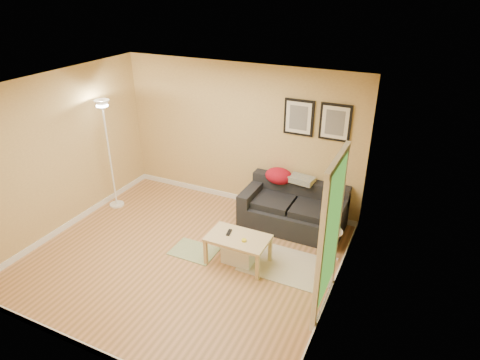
{
  "coord_description": "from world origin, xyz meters",
  "views": [
    {
      "loc": [
        3.0,
        -4.33,
        3.86
      ],
      "look_at": [
        0.55,
        0.85,
        1.05
      ],
      "focal_mm": 31.09,
      "sensor_mm": 36.0,
      "label": 1
    }
  ],
  "objects_px": {
    "sofa": "(293,207)",
    "book_stack": "(333,229)",
    "floor_lamp": "(110,158)",
    "coffee_table": "(238,250)",
    "storage_bin": "(239,253)",
    "side_table": "(331,244)"
  },
  "relations": [
    {
      "from": "storage_bin",
      "to": "floor_lamp",
      "type": "relative_size",
      "value": 0.24
    },
    {
      "from": "sofa",
      "to": "side_table",
      "type": "bearing_deg",
      "value": -36.75
    },
    {
      "from": "side_table",
      "to": "floor_lamp",
      "type": "height_order",
      "value": "floor_lamp"
    },
    {
      "from": "side_table",
      "to": "floor_lamp",
      "type": "distance_m",
      "value": 4.08
    },
    {
      "from": "coffee_table",
      "to": "book_stack",
      "type": "height_order",
      "value": "book_stack"
    },
    {
      "from": "coffee_table",
      "to": "storage_bin",
      "type": "height_order",
      "value": "coffee_table"
    },
    {
      "from": "side_table",
      "to": "book_stack",
      "type": "height_order",
      "value": "book_stack"
    },
    {
      "from": "coffee_table",
      "to": "storage_bin",
      "type": "bearing_deg",
      "value": 92.46
    },
    {
      "from": "coffee_table",
      "to": "book_stack",
      "type": "bearing_deg",
      "value": 36.38
    },
    {
      "from": "book_stack",
      "to": "floor_lamp",
      "type": "height_order",
      "value": "floor_lamp"
    },
    {
      "from": "floor_lamp",
      "to": "book_stack",
      "type": "bearing_deg",
      "value": 1.49
    },
    {
      "from": "book_stack",
      "to": "coffee_table",
      "type": "bearing_deg",
      "value": -149.35
    },
    {
      "from": "sofa",
      "to": "book_stack",
      "type": "bearing_deg",
      "value": -36.45
    },
    {
      "from": "side_table",
      "to": "sofa",
      "type": "bearing_deg",
      "value": 143.25
    },
    {
      "from": "storage_bin",
      "to": "book_stack",
      "type": "bearing_deg",
      "value": 28.36
    },
    {
      "from": "side_table",
      "to": "book_stack",
      "type": "relative_size",
      "value": 2.08
    },
    {
      "from": "storage_bin",
      "to": "side_table",
      "type": "height_order",
      "value": "side_table"
    },
    {
      "from": "coffee_table",
      "to": "side_table",
      "type": "bearing_deg",
      "value": 36.54
    },
    {
      "from": "coffee_table",
      "to": "storage_bin",
      "type": "relative_size",
      "value": 1.87
    },
    {
      "from": "sofa",
      "to": "floor_lamp",
      "type": "relative_size",
      "value": 0.84
    },
    {
      "from": "storage_bin",
      "to": "side_table",
      "type": "relative_size",
      "value": 0.99
    },
    {
      "from": "sofa",
      "to": "coffee_table",
      "type": "bearing_deg",
      "value": -107.42
    }
  ]
}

